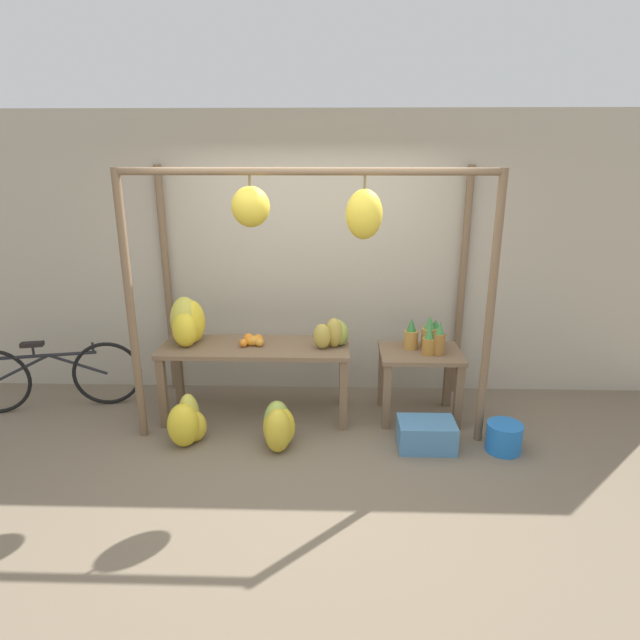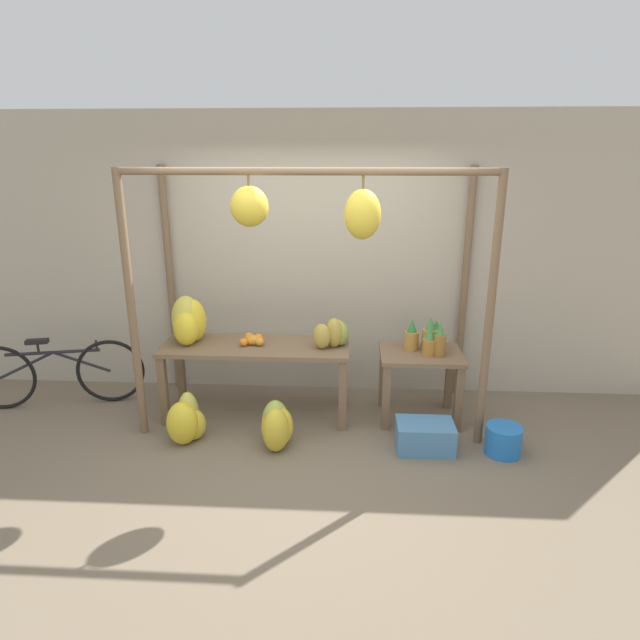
{
  "view_description": "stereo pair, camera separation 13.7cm",
  "coord_description": "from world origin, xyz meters",
  "px_view_note": "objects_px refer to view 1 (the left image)",
  "views": [
    {
      "loc": [
        0.21,
        -3.69,
        2.41
      ],
      "look_at": [
        0.08,
        0.92,
        0.96
      ],
      "focal_mm": 30.0,
      "sensor_mm": 36.0,
      "label": 1
    },
    {
      "loc": [
        0.35,
        -3.68,
        2.41
      ],
      "look_at": [
        0.08,
        0.92,
        0.96
      ],
      "focal_mm": 30.0,
      "sensor_mm": 36.0,
      "label": 2
    }
  ],
  "objects_px": {
    "banana_pile_ground_right": "(278,427)",
    "blue_bucket": "(504,437)",
    "papaya_pile": "(334,333)",
    "fruit_crate_white": "(426,435)",
    "parked_bicycle": "(52,376)",
    "banana_pile_ground_left": "(188,423)",
    "pineapple_cluster": "(428,337)",
    "orange_pile": "(253,340)",
    "banana_pile_on_table": "(187,323)"
  },
  "relations": [
    {
      "from": "banana_pile_ground_right",
      "to": "blue_bucket",
      "type": "relative_size",
      "value": 1.49
    },
    {
      "from": "banana_pile_ground_right",
      "to": "blue_bucket",
      "type": "distance_m",
      "value": 1.91
    },
    {
      "from": "banana_pile_ground_right",
      "to": "papaya_pile",
      "type": "xyz_separation_m",
      "value": [
        0.47,
        0.57,
        0.64
      ]
    },
    {
      "from": "fruit_crate_white",
      "to": "banana_pile_ground_right",
      "type": "bearing_deg",
      "value": -179.03
    },
    {
      "from": "fruit_crate_white",
      "to": "parked_bicycle",
      "type": "bearing_deg",
      "value": 169.75
    },
    {
      "from": "banana_pile_ground_left",
      "to": "banana_pile_ground_right",
      "type": "height_order",
      "value": "banana_pile_ground_left"
    },
    {
      "from": "fruit_crate_white",
      "to": "pineapple_cluster",
      "type": "bearing_deg",
      "value": 82.89
    },
    {
      "from": "banana_pile_ground_right",
      "to": "parked_bicycle",
      "type": "height_order",
      "value": "parked_bicycle"
    },
    {
      "from": "banana_pile_ground_left",
      "to": "blue_bucket",
      "type": "bearing_deg",
      "value": -1.15
    },
    {
      "from": "banana_pile_ground_left",
      "to": "banana_pile_ground_right",
      "type": "relative_size",
      "value": 0.98
    },
    {
      "from": "orange_pile",
      "to": "pineapple_cluster",
      "type": "height_order",
      "value": "pineapple_cluster"
    },
    {
      "from": "orange_pile",
      "to": "blue_bucket",
      "type": "height_order",
      "value": "orange_pile"
    },
    {
      "from": "fruit_crate_white",
      "to": "papaya_pile",
      "type": "relative_size",
      "value": 1.32
    },
    {
      "from": "orange_pile",
      "to": "blue_bucket",
      "type": "bearing_deg",
      "value": -15.29
    },
    {
      "from": "banana_pile_ground_left",
      "to": "fruit_crate_white",
      "type": "distance_m",
      "value": 2.04
    },
    {
      "from": "pineapple_cluster",
      "to": "orange_pile",
      "type": "bearing_deg",
      "value": -178.4
    },
    {
      "from": "orange_pile",
      "to": "banana_pile_ground_right",
      "type": "relative_size",
      "value": 0.5
    },
    {
      "from": "banana_pile_on_table",
      "to": "banana_pile_ground_left",
      "type": "height_order",
      "value": "banana_pile_on_table"
    },
    {
      "from": "banana_pile_ground_left",
      "to": "fruit_crate_white",
      "type": "height_order",
      "value": "banana_pile_ground_left"
    },
    {
      "from": "banana_pile_ground_left",
      "to": "parked_bicycle",
      "type": "height_order",
      "value": "parked_bicycle"
    },
    {
      "from": "orange_pile",
      "to": "parked_bicycle",
      "type": "bearing_deg",
      "value": 177.99
    },
    {
      "from": "banana_pile_on_table",
      "to": "parked_bicycle",
      "type": "distance_m",
      "value": 1.48
    },
    {
      "from": "orange_pile",
      "to": "papaya_pile",
      "type": "relative_size",
      "value": 0.61
    },
    {
      "from": "orange_pile",
      "to": "banana_pile_ground_left",
      "type": "xyz_separation_m",
      "value": [
        -0.5,
        -0.54,
        -0.56
      ]
    },
    {
      "from": "orange_pile",
      "to": "blue_bucket",
      "type": "distance_m",
      "value": 2.35
    },
    {
      "from": "orange_pile",
      "to": "parked_bicycle",
      "type": "relative_size",
      "value": 0.13
    },
    {
      "from": "banana_pile_ground_right",
      "to": "papaya_pile",
      "type": "height_order",
      "value": "papaya_pile"
    },
    {
      "from": "banana_pile_ground_right",
      "to": "parked_bicycle",
      "type": "xyz_separation_m",
      "value": [
        -2.26,
        0.66,
        0.15
      ]
    },
    {
      "from": "fruit_crate_white",
      "to": "blue_bucket",
      "type": "bearing_deg",
      "value": -2.66
    },
    {
      "from": "banana_pile_ground_left",
      "to": "banana_pile_ground_right",
      "type": "xyz_separation_m",
      "value": [
        0.78,
        -0.05,
        0.0
      ]
    },
    {
      "from": "fruit_crate_white",
      "to": "parked_bicycle",
      "type": "relative_size",
      "value": 0.29
    },
    {
      "from": "banana_pile_ground_right",
      "to": "blue_bucket",
      "type": "bearing_deg",
      "value": -0.26
    },
    {
      "from": "orange_pile",
      "to": "banana_pile_ground_left",
      "type": "height_order",
      "value": "orange_pile"
    },
    {
      "from": "banana_pile_ground_right",
      "to": "fruit_crate_white",
      "type": "height_order",
      "value": "banana_pile_ground_right"
    },
    {
      "from": "banana_pile_on_table",
      "to": "blue_bucket",
      "type": "bearing_deg",
      "value": -12.94
    },
    {
      "from": "blue_bucket",
      "to": "parked_bicycle",
      "type": "distance_m",
      "value": 4.22
    },
    {
      "from": "banana_pile_on_table",
      "to": "pineapple_cluster",
      "type": "xyz_separation_m",
      "value": [
        2.23,
        0.0,
        -0.12
      ]
    },
    {
      "from": "pineapple_cluster",
      "to": "banana_pile_ground_left",
      "type": "relative_size",
      "value": 0.83
    },
    {
      "from": "papaya_pile",
      "to": "banana_pile_on_table",
      "type": "bearing_deg",
      "value": 177.51
    },
    {
      "from": "banana_pile_on_table",
      "to": "fruit_crate_white",
      "type": "bearing_deg",
      "value": -15.88
    },
    {
      "from": "blue_bucket",
      "to": "parked_bicycle",
      "type": "bearing_deg",
      "value": 170.91
    },
    {
      "from": "orange_pile",
      "to": "fruit_crate_white",
      "type": "distance_m",
      "value": 1.76
    },
    {
      "from": "blue_bucket",
      "to": "banana_pile_ground_left",
      "type": "bearing_deg",
      "value": 178.85
    },
    {
      "from": "orange_pile",
      "to": "fruit_crate_white",
      "type": "xyz_separation_m",
      "value": [
        1.54,
        -0.57,
        -0.63
      ]
    },
    {
      "from": "banana_pile_on_table",
      "to": "banana_pile_ground_left",
      "type": "xyz_separation_m",
      "value": [
        0.11,
        -0.59,
        -0.72
      ]
    },
    {
      "from": "banana_pile_ground_right",
      "to": "fruit_crate_white",
      "type": "xyz_separation_m",
      "value": [
        1.26,
        0.02,
        -0.07
      ]
    },
    {
      "from": "banana_pile_ground_right",
      "to": "papaya_pile",
      "type": "relative_size",
      "value": 1.21
    },
    {
      "from": "banana_pile_ground_right",
      "to": "parked_bicycle",
      "type": "relative_size",
      "value": 0.27
    },
    {
      "from": "banana_pile_ground_right",
      "to": "papaya_pile",
      "type": "distance_m",
      "value": 0.98
    },
    {
      "from": "pineapple_cluster",
      "to": "banana_pile_ground_right",
      "type": "height_order",
      "value": "pineapple_cluster"
    }
  ]
}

